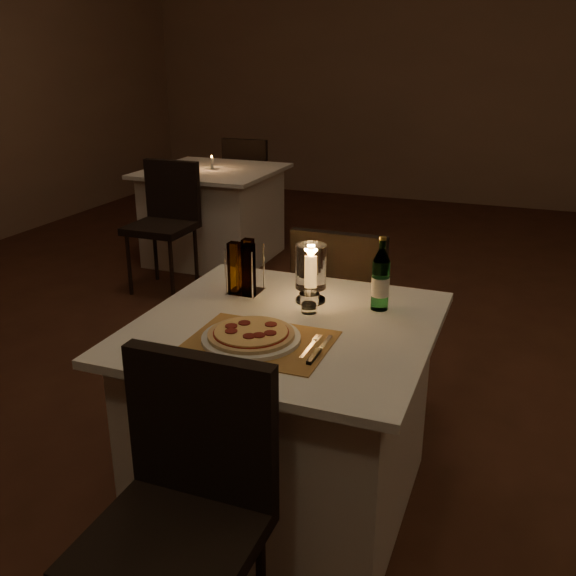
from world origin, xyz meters
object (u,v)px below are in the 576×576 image
(pizza, at_px, (251,333))
(neighbor_table_left, at_px, (214,214))
(chair_near, at_px, (185,494))
(main_table, at_px, (286,415))
(plate, at_px, (251,338))
(tumbler, at_px, (309,303))
(hurricane_candle, at_px, (311,269))
(chair_far, at_px, (343,303))
(water_bottle, at_px, (381,280))

(pizza, relative_size, neighbor_table_left, 0.28)
(pizza, bearing_deg, chair_near, -84.65)
(pizza, bearing_deg, neighbor_table_left, 119.58)
(neighbor_table_left, bearing_deg, main_table, -57.99)
(plate, distance_m, pizza, 0.02)
(tumbler, xyz_separation_m, hurricane_candle, (-0.03, 0.11, 0.09))
(chair_near, relative_size, tumbler, 12.40)
(chair_far, height_order, hurricane_candle, hurricane_candle)
(tumbler, height_order, neighbor_table_left, tumbler)
(chair_far, height_order, water_bottle, water_bottle)
(main_table, height_order, chair_near, chair_near)
(chair_near, xyz_separation_m, neighbor_table_left, (-1.65, 3.36, -0.18))
(water_bottle, bearing_deg, chair_far, 119.56)
(plate, relative_size, water_bottle, 1.19)
(chair_near, relative_size, plate, 2.81)
(chair_far, distance_m, plate, 0.92)
(pizza, bearing_deg, chair_far, 86.80)
(chair_near, relative_size, chair_far, 1.00)
(water_bottle, relative_size, neighbor_table_left, 0.27)
(hurricane_candle, xyz_separation_m, neighbor_table_left, (-1.66, 2.42, -0.49))
(chair_far, distance_m, hurricane_candle, 0.59)
(chair_far, bearing_deg, plate, -93.20)
(plate, bearing_deg, chair_near, -84.65)
(chair_near, distance_m, plate, 0.57)
(tumbler, bearing_deg, main_table, -110.77)
(plate, height_order, hurricane_candle, hurricane_candle)
(chair_near, bearing_deg, plate, 95.35)
(main_table, relative_size, neighbor_table_left, 1.00)
(main_table, distance_m, water_bottle, 0.60)
(neighbor_table_left, bearing_deg, plate, -60.42)
(plate, height_order, pizza, pizza)
(chair_near, relative_size, neighbor_table_left, 0.90)
(main_table, height_order, water_bottle, water_bottle)
(chair_far, xyz_separation_m, tumbler, (0.04, -0.60, 0.23))
(main_table, relative_size, plate, 3.12)
(chair_near, xyz_separation_m, chair_far, (0.00, 1.43, 0.00))
(water_bottle, xyz_separation_m, hurricane_candle, (-0.26, -0.02, 0.02))
(plate, relative_size, hurricane_candle, 1.46)
(main_table, bearing_deg, pizza, -105.55)
(hurricane_candle, bearing_deg, neighbor_table_left, 124.50)
(tumbler, xyz_separation_m, neighbor_table_left, (-1.70, 2.53, -0.40))
(plate, xyz_separation_m, tumbler, (0.09, 0.30, 0.03))
(hurricane_candle, bearing_deg, main_table, -93.24)
(neighbor_table_left, bearing_deg, pizza, -60.42)
(tumbler, distance_m, neighbor_table_left, 3.07)
(chair_far, height_order, pizza, chair_far)
(main_table, xyz_separation_m, neighbor_table_left, (-1.65, 2.64, 0.00))
(plate, bearing_deg, hurricane_candle, 81.14)
(tumbler, bearing_deg, pizza, -107.63)
(chair_far, relative_size, neighbor_table_left, 0.90)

